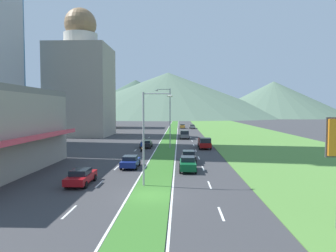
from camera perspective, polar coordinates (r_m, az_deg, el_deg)
ground_plane at (r=25.73m, az=-3.25°, el=-12.57°), size 600.00×600.00×0.00m
grass_median at (r=84.98m, az=0.50°, el=-1.58°), size 3.20×240.00×0.06m
grass_verge_right at (r=86.90m, az=14.22°, el=-1.57°), size 24.00×240.00×0.06m
lane_dash_left_2 at (r=22.96m, az=-17.46°, el=-14.64°), size 0.16×2.80×0.01m
lane_dash_left_3 at (r=30.31m, az=-12.35°, el=-10.22°), size 0.16×2.80×0.01m
lane_dash_left_4 at (r=37.91m, az=-9.33°, el=-7.50°), size 0.16×2.80×0.01m
lane_dash_left_5 at (r=45.63m, az=-7.34°, el=-5.68°), size 0.16×2.80×0.01m
lane_dash_left_6 at (r=53.42m, az=-5.94°, el=-4.39°), size 0.16×2.80×0.01m
lane_dash_left_7 at (r=61.25m, az=-4.91°, el=-3.43°), size 0.16×2.80×0.01m
lane_dash_left_8 at (r=69.12m, az=-4.10°, el=-2.68°), size 0.16×2.80×0.01m
lane_dash_left_9 at (r=77.00m, az=-3.47°, el=-2.09°), size 0.16×2.80×0.01m
lane_dash_right_2 at (r=21.91m, az=9.61°, el=-15.42°), size 0.16×2.80×0.01m
lane_dash_right_3 at (r=29.52m, az=7.55°, el=-10.53°), size 0.16×2.80×0.01m
lane_dash_right_4 at (r=37.28m, az=6.37°, el=-7.66°), size 0.16×2.80×0.01m
lane_dash_right_5 at (r=45.11m, az=5.61°, el=-5.78°), size 0.16×2.80×0.01m
lane_dash_right_6 at (r=52.97m, az=5.08°, el=-4.45°), size 0.16×2.80×0.01m
lane_dash_right_7 at (r=60.87m, az=4.69°, el=-3.47°), size 0.16×2.80×0.01m
lane_dash_right_8 at (r=68.78m, az=4.39°, el=-2.71°), size 0.16×2.80×0.01m
lane_dash_right_9 at (r=76.70m, az=4.15°, el=-2.11°), size 0.16×2.80×0.01m
edge_line_median_left at (r=85.05m, az=-0.68°, el=-1.59°), size 0.16×240.00×0.01m
edge_line_median_right at (r=84.96m, az=1.68°, el=-1.60°), size 0.16×240.00×0.01m
domed_building at (r=85.31m, az=-15.45°, el=7.48°), size 14.87×14.87×32.84m
midrise_colored at (r=122.66m, az=-14.42°, el=5.72°), size 13.83×13.83×25.58m
hill_far_left at (r=280.67m, az=-5.87°, el=4.99°), size 123.09×123.09×32.71m
hill_far_center at (r=282.60m, az=0.01°, el=5.69°), size 205.94×205.94×39.55m
hill_far_right at (r=288.50m, az=18.61°, el=4.62°), size 124.08×124.08×30.89m
street_lamp_near at (r=28.15m, az=-3.84°, el=-1.09°), size 2.75×0.30×8.47m
street_lamp_mid at (r=55.45m, az=0.11°, el=2.09°), size 2.68×0.33×10.57m
car_0 at (r=111.79m, az=4.42°, el=-0.10°), size 1.95×4.47×1.44m
car_1 at (r=41.05m, az=3.77°, el=-5.54°), size 1.92×4.71×1.54m
car_2 at (r=35.47m, az=3.60°, el=-6.87°), size 1.89×4.27×1.61m
car_3 at (r=56.66m, az=-3.98°, el=-3.23°), size 2.00×4.54×1.37m
car_4 at (r=30.36m, az=-15.52°, el=-8.81°), size 1.94×4.74×1.45m
car_5 at (r=113.17m, az=2.62°, el=-0.04°), size 1.96×4.26×1.50m
car_6 at (r=37.65m, az=-6.84°, el=-6.42°), size 2.00×4.40×1.44m
pickup_truck_0 at (r=55.52m, az=6.66°, el=-3.10°), size 2.18×5.40×2.00m
pickup_truck_1 at (r=73.32m, az=3.03°, el=-1.58°), size 2.18×5.40×2.00m
motorcycle_rider at (r=51.50m, az=-4.81°, el=-3.84°), size 0.36×2.00×1.80m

